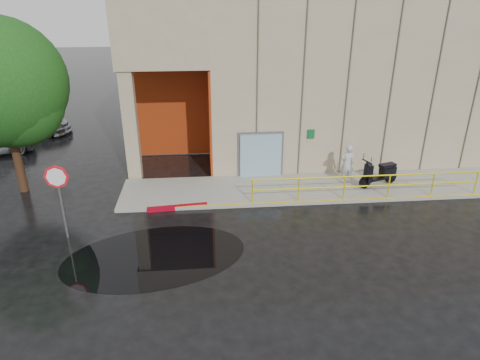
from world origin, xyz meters
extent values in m
plane|color=black|center=(0.00, 0.00, 0.00)|extent=(120.00, 120.00, 0.00)
cube|color=gray|center=(4.00, 4.50, 0.07)|extent=(20.00, 3.00, 0.15)
cube|color=tan|center=(6.00, 11.00, 4.00)|extent=(16.00, 10.00, 8.00)
cube|color=tan|center=(-4.00, 11.00, 6.50)|extent=(4.00, 10.00, 3.00)
cube|color=tan|center=(-5.60, 6.40, 2.50)|extent=(0.60, 0.60, 5.00)
cube|color=#A32C0F|center=(-4.00, 9.50, 2.50)|extent=(3.80, 0.15, 4.90)
cube|color=#A32C0F|center=(-2.05, 7.75, 2.50)|extent=(0.10, 3.50, 4.90)
cube|color=#8FB1C3|center=(0.20, 5.88, 1.15)|extent=(1.90, 0.10, 2.00)
cube|color=slate|center=(0.20, 5.96, 1.15)|extent=(2.10, 0.06, 2.20)
cube|color=#0C5827|center=(2.50, 5.94, 2.10)|extent=(0.32, 0.04, 0.42)
cylinder|color=#D9C90B|center=(4.25, 3.15, 1.15)|extent=(9.50, 0.06, 0.06)
cylinder|color=#D9C90B|center=(4.25, 3.15, 0.70)|extent=(9.50, 0.06, 0.06)
imported|color=#B5B5BA|center=(3.92, 4.81, 1.04)|extent=(0.68, 0.48, 1.77)
cylinder|color=black|center=(4.57, 4.12, 0.43)|extent=(0.58, 0.29, 0.57)
cylinder|color=black|center=(5.92, 4.57, 0.43)|extent=(0.58, 0.29, 0.57)
cylinder|color=slate|center=(-7.34, 1.30, 1.21)|extent=(0.08, 0.08, 2.42)
cylinder|color=red|center=(-7.34, 1.27, 2.37)|extent=(0.84, 0.06, 0.84)
cylinder|color=white|center=(-7.34, 1.24, 2.37)|extent=(0.66, 0.02, 0.66)
cube|color=#990415|center=(-3.53, 3.10, 0.09)|extent=(2.41, 0.42, 0.18)
cube|color=black|center=(-4.12, -0.19, 0.00)|extent=(6.63, 4.78, 0.01)
imported|color=#B9BBC1|center=(-13.03, 14.15, 0.72)|extent=(5.28, 2.91, 1.45)
cylinder|color=black|center=(-10.32, 5.47, 1.60)|extent=(0.36, 0.36, 3.20)
sphere|color=#134D15|center=(-10.32, 5.47, 4.74)|extent=(5.14, 5.14, 5.14)
sphere|color=#134D15|center=(-9.77, 5.31, 3.97)|extent=(3.60, 3.60, 3.60)
camera|label=1|loc=(-2.38, -12.33, 8.04)|focal=32.00mm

